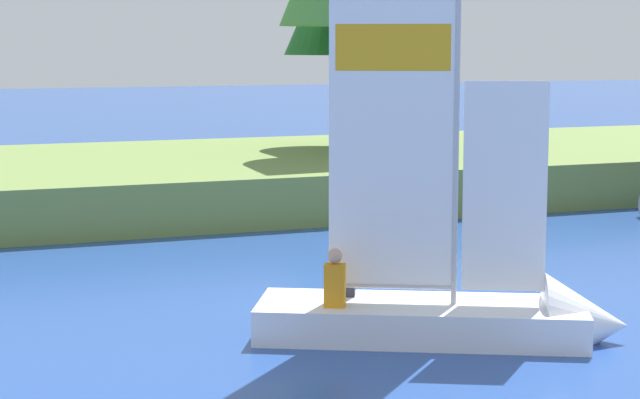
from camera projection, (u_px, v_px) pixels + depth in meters
shore_bank at (210, 178)px, 29.07m from camera, size 80.00×10.34×1.12m
sailboat at (478, 306)px, 15.35m from camera, size 5.06×3.57×6.57m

